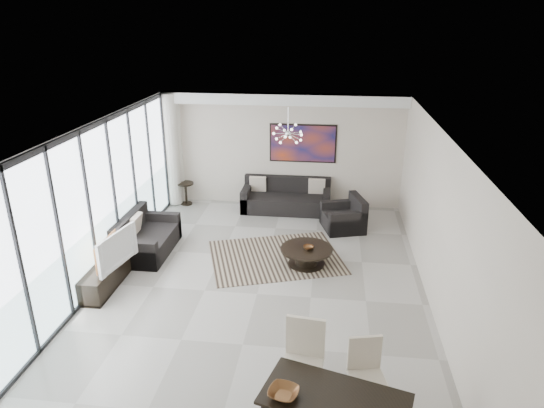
% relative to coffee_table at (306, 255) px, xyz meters
% --- Properties ---
extents(room_shell, '(6.00, 9.00, 2.90)m').
position_rel_coffee_table_xyz_m(room_shell, '(-0.35, -1.21, 1.24)').
color(room_shell, '#A8A39B').
rests_on(room_shell, ground).
extents(window_wall, '(0.37, 8.95, 2.90)m').
position_rel_coffee_table_xyz_m(window_wall, '(-3.67, -1.21, 1.26)').
color(window_wall, silver).
rests_on(window_wall, floor).
extents(soffit, '(5.98, 0.40, 0.26)m').
position_rel_coffee_table_xyz_m(soffit, '(-0.81, 3.09, 2.56)').
color(soffit, white).
rests_on(soffit, room_shell).
extents(painting, '(1.68, 0.04, 0.98)m').
position_rel_coffee_table_xyz_m(painting, '(-0.31, 3.26, 1.44)').
color(painting, '#AE3A18').
rests_on(painting, room_shell).
extents(chandelier, '(0.66, 0.66, 0.71)m').
position_rel_coffee_table_xyz_m(chandelier, '(-0.51, 1.29, 2.15)').
color(chandelier, silver).
rests_on(chandelier, room_shell).
extents(rug, '(3.09, 2.71, 0.01)m').
position_rel_coffee_table_xyz_m(rug, '(-0.65, 0.24, -0.20)').
color(rug, black).
rests_on(rug, floor).
extents(coffee_table, '(1.04, 1.04, 0.36)m').
position_rel_coffee_table_xyz_m(coffee_table, '(0.00, 0.00, 0.00)').
color(coffee_table, black).
rests_on(coffee_table, floor).
extents(bowl_coffee, '(0.25, 0.25, 0.07)m').
position_rel_coffee_table_xyz_m(bowl_coffee, '(0.04, -0.04, 0.19)').
color(bowl_coffee, brown).
rests_on(bowl_coffee, coffee_table).
extents(sofa_main, '(2.21, 0.91, 0.80)m').
position_rel_coffee_table_xyz_m(sofa_main, '(-0.67, 2.86, 0.07)').
color(sofa_main, black).
rests_on(sofa_main, floor).
extents(loveseat, '(0.93, 1.64, 0.82)m').
position_rel_coffee_table_xyz_m(loveseat, '(-3.36, 0.15, 0.07)').
color(loveseat, black).
rests_on(loveseat, floor).
extents(armchair, '(1.09, 1.13, 0.77)m').
position_rel_coffee_table_xyz_m(armchair, '(0.78, 1.85, 0.06)').
color(armchair, black).
rests_on(armchair, floor).
extents(side_table, '(0.43, 0.43, 0.59)m').
position_rel_coffee_table_xyz_m(side_table, '(-3.32, 2.94, 0.20)').
color(side_table, black).
rests_on(side_table, floor).
extents(tv_console, '(0.40, 1.42, 0.44)m').
position_rel_coffee_table_xyz_m(tv_console, '(-3.57, -1.30, 0.02)').
color(tv_console, black).
rests_on(tv_console, floor).
extents(television, '(0.35, 1.12, 0.64)m').
position_rel_coffee_table_xyz_m(television, '(-3.41, -1.24, 0.56)').
color(television, gray).
rests_on(television, tv_console).
extents(dining_table, '(1.79, 1.23, 0.68)m').
position_rel_coffee_table_xyz_m(dining_table, '(0.55, -4.31, 0.38)').
color(dining_table, black).
rests_on(dining_table, floor).
extents(dining_chair_nw, '(0.56, 0.56, 1.09)m').
position_rel_coffee_table_xyz_m(dining_chair_nw, '(0.15, -3.54, 0.43)').
color(dining_chair_nw, beige).
rests_on(dining_chair_nw, floor).
extents(dining_chair_ne, '(0.52, 0.52, 0.93)m').
position_rel_coffee_table_xyz_m(dining_chair_ne, '(0.94, -3.60, 0.33)').
color(dining_chair_ne, beige).
rests_on(dining_chair_ne, floor).
extents(bowl_dining, '(0.41, 0.41, 0.08)m').
position_rel_coffee_table_xyz_m(bowl_dining, '(-0.03, -4.35, 0.51)').
color(bowl_dining, brown).
rests_on(bowl_dining, dining_table).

